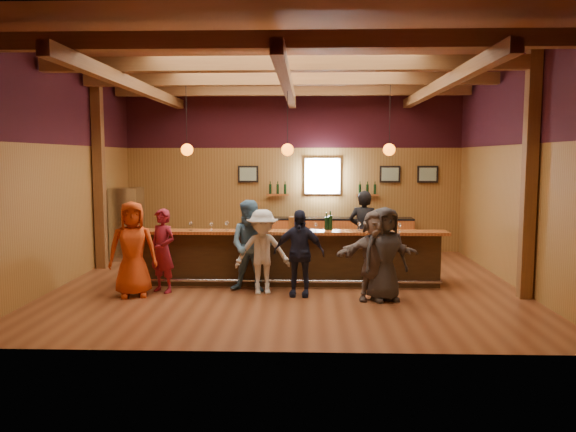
{
  "coord_description": "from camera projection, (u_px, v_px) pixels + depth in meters",
  "views": [
    {
      "loc": [
        0.39,
        -11.14,
        2.55
      ],
      "look_at": [
        0.0,
        0.3,
        1.35
      ],
      "focal_mm": 35.0,
      "sensor_mm": 36.0,
      "label": 1
    }
  ],
  "objects": [
    {
      "name": "room",
      "position": [
        288.0,
        124.0,
        11.08
      ],
      "size": [
        9.04,
        9.0,
        4.52
      ],
      "color": "brown",
      "rests_on": "ground"
    },
    {
      "name": "bar_counter",
      "position": [
        289.0,
        257.0,
        11.45
      ],
      "size": [
        6.3,
        1.07,
        1.11
      ],
      "color": "black",
      "rests_on": "ground"
    },
    {
      "name": "back_bar_cabinet",
      "position": [
        337.0,
        235.0,
        14.96
      ],
      "size": [
        4.0,
        0.52,
        0.95
      ],
      "color": "#9C471C",
      "rests_on": "ground"
    },
    {
      "name": "window",
      "position": [
        322.0,
        176.0,
        15.04
      ],
      "size": [
        0.95,
        0.09,
        0.95
      ],
      "color": "silver",
      "rests_on": "room"
    },
    {
      "name": "framed_pictures",
      "position": [
        355.0,
        174.0,
        14.99
      ],
      "size": [
        5.35,
        0.05,
        0.45
      ],
      "color": "black",
      "rests_on": "room"
    },
    {
      "name": "wine_shelves",
      "position": [
        322.0,
        192.0,
        15.02
      ],
      "size": [
        3.0,
        0.18,
        0.3
      ],
      "color": "#9C471C",
      "rests_on": "room"
    },
    {
      "name": "pendant_lights",
      "position": [
        287.0,
        149.0,
        11.07
      ],
      "size": [
        4.24,
        0.24,
        1.37
      ],
      "color": "black",
      "rests_on": "room"
    },
    {
      "name": "stainless_fridge",
      "position": [
        127.0,
        224.0,
        13.99
      ],
      "size": [
        0.7,
        0.7,
        1.8
      ],
      "primitive_type": "cube",
      "color": "silver",
      "rests_on": "ground"
    },
    {
      "name": "customer_orange",
      "position": [
        133.0,
        249.0,
        10.26
      ],
      "size": [
        0.98,
        0.79,
        1.76
      ],
      "primitive_type": "imported",
      "rotation": [
        0.0,
        0.0,
        0.3
      ],
      "color": "#BC3B11",
      "rests_on": "ground"
    },
    {
      "name": "customer_redvest",
      "position": [
        163.0,
        251.0,
        10.6
      ],
      "size": [
        0.69,
        0.61,
        1.59
      ],
      "primitive_type": "imported",
      "rotation": [
        0.0,
        0.0,
        -0.5
      ],
      "color": "maroon",
      "rests_on": "ground"
    },
    {
      "name": "customer_denim",
      "position": [
        251.0,
        246.0,
        10.64
      ],
      "size": [
        0.93,
        0.76,
        1.75
      ],
      "primitive_type": "imported",
      "rotation": [
        0.0,
        0.0,
        -0.12
      ],
      "color": "teal",
      "rests_on": "ground"
    },
    {
      "name": "customer_white",
      "position": [
        262.0,
        252.0,
        10.47
      ],
      "size": [
        1.11,
        0.75,
        1.59
      ],
      "primitive_type": "imported",
      "rotation": [
        0.0,
        0.0,
        0.17
      ],
      "color": "silver",
      "rests_on": "ground"
    },
    {
      "name": "customer_navy",
      "position": [
        299.0,
        253.0,
        10.3
      ],
      "size": [
        0.98,
        0.49,
        1.6
      ],
      "primitive_type": "imported",
      "rotation": [
        0.0,
        0.0,
        -0.11
      ],
      "color": "#1B1F36",
      "rests_on": "ground"
    },
    {
      "name": "customer_brown",
      "position": [
        375.0,
        255.0,
        9.99
      ],
      "size": [
        1.57,
        0.79,
        1.62
      ],
      "primitive_type": "imported",
      "rotation": [
        0.0,
        0.0,
        0.21
      ],
      "color": "#62544E",
      "rests_on": "ground"
    },
    {
      "name": "customer_dark",
      "position": [
        385.0,
        254.0,
        9.95
      ],
      "size": [
        0.95,
        0.76,
        1.68
      ],
      "primitive_type": "imported",
      "rotation": [
        0.0,
        0.0,
        0.31
      ],
      "color": "#2B2A2D",
      "rests_on": "ground"
    },
    {
      "name": "bartender",
      "position": [
        364.0,
        232.0,
        12.25
      ],
      "size": [
        0.77,
        0.63,
        1.83
      ],
      "primitive_type": "imported",
      "rotation": [
        0.0,
        0.0,
        2.82
      ],
      "color": "black",
      "rests_on": "ground"
    },
    {
      "name": "ice_bucket",
      "position": [
        295.0,
        223.0,
        11.14
      ],
      "size": [
        0.25,
        0.25,
        0.27
      ],
      "primitive_type": "cylinder",
      "color": "brown",
      "rests_on": "bar_counter"
    },
    {
      "name": "bottle_a",
      "position": [
        326.0,
        223.0,
        11.18
      ],
      "size": [
        0.07,
        0.07,
        0.34
      ],
      "color": "black",
      "rests_on": "bar_counter"
    },
    {
      "name": "bottle_b",
      "position": [
        330.0,
        222.0,
        11.18
      ],
      "size": [
        0.08,
        0.08,
        0.38
      ],
      "color": "black",
      "rests_on": "bar_counter"
    },
    {
      "name": "glass_a",
      "position": [
        161.0,
        224.0,
        11.11
      ],
      "size": [
        0.08,
        0.08,
        0.17
      ],
      "color": "silver",
      "rests_on": "bar_counter"
    },
    {
      "name": "glass_b",
      "position": [
        191.0,
        224.0,
        11.09
      ],
      "size": [
        0.08,
        0.08,
        0.17
      ],
      "color": "silver",
      "rests_on": "bar_counter"
    },
    {
      "name": "glass_c",
      "position": [
        211.0,
        225.0,
        11.08
      ],
      "size": [
        0.07,
        0.07,
        0.16
      ],
      "color": "silver",
      "rests_on": "bar_counter"
    },
    {
      "name": "glass_d",
      "position": [
        227.0,
        224.0,
        11.08
      ],
      "size": [
        0.08,
        0.08,
        0.19
      ],
      "color": "silver",
      "rests_on": "bar_counter"
    },
    {
      "name": "glass_e",
      "position": [
        266.0,
        224.0,
        11.11
      ],
      "size": [
        0.08,
        0.08,
        0.19
      ],
      "color": "silver",
      "rests_on": "bar_counter"
    },
    {
      "name": "glass_f",
      "position": [
        316.0,
        225.0,
        10.97
      ],
      "size": [
        0.07,
        0.07,
        0.17
      ],
      "color": "silver",
      "rests_on": "bar_counter"
    },
    {
      "name": "glass_g",
      "position": [
        359.0,
        224.0,
        11.06
      ],
      "size": [
        0.08,
        0.08,
        0.17
      ],
      "color": "silver",
      "rests_on": "bar_counter"
    },
    {
      "name": "glass_h",
      "position": [
        400.0,
        225.0,
        10.96
      ],
      "size": [
        0.07,
        0.07,
        0.16
      ],
      "color": "silver",
      "rests_on": "bar_counter"
    }
  ]
}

